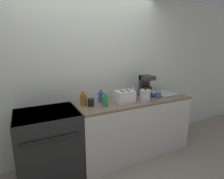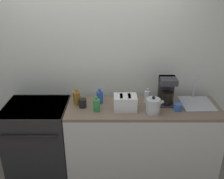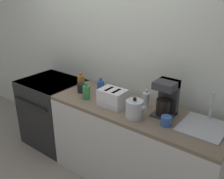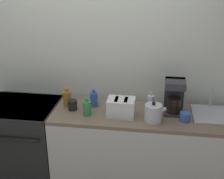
{
  "view_description": "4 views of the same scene",
  "coord_description": "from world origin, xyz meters",
  "px_view_note": "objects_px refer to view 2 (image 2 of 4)",
  "views": [
    {
      "loc": [
        -0.87,
        -1.89,
        1.68
      ],
      "look_at": [
        0.29,
        0.37,
        1.11
      ],
      "focal_mm": 28.0,
      "sensor_mm": 36.0,
      "label": 1
    },
    {
      "loc": [
        0.28,
        -2.38,
        2.32
      ],
      "look_at": [
        0.29,
        0.38,
        1.12
      ],
      "focal_mm": 40.0,
      "sensor_mm": 36.0,
      "label": 2
    },
    {
      "loc": [
        1.85,
        -1.61,
        2.07
      ],
      "look_at": [
        0.32,
        0.38,
        1.03
      ],
      "focal_mm": 40.0,
      "sensor_mm": 36.0,
      "label": 3
    },
    {
      "loc": [
        0.74,
        -2.5,
        2.35
      ],
      "look_at": [
        0.32,
        0.39,
        1.14
      ],
      "focal_mm": 50.0,
      "sensor_mm": 36.0,
      "label": 4
    }
  ],
  "objects_px": {
    "coffee_maker": "(166,90)",
    "cup_blue": "(177,107)",
    "kettle": "(152,106)",
    "bottle_green": "(96,105)",
    "toaster": "(124,103)",
    "bottle_clear": "(146,97)",
    "bottle_amber": "(76,98)",
    "cup_black": "(82,103)",
    "stove": "(38,137)",
    "bottle_blue": "(99,97)"
  },
  "relations": [
    {
      "from": "stove",
      "to": "cup_black",
      "type": "relative_size",
      "value": 8.58
    },
    {
      "from": "kettle",
      "to": "bottle_green",
      "type": "bearing_deg",
      "value": 176.31
    },
    {
      "from": "coffee_maker",
      "to": "bottle_amber",
      "type": "relative_size",
      "value": 1.73
    },
    {
      "from": "bottle_blue",
      "to": "cup_blue",
      "type": "bearing_deg",
      "value": -12.02
    },
    {
      "from": "coffee_maker",
      "to": "cup_black",
      "type": "height_order",
      "value": "coffee_maker"
    },
    {
      "from": "toaster",
      "to": "bottle_amber",
      "type": "relative_size",
      "value": 1.33
    },
    {
      "from": "bottle_clear",
      "to": "bottle_amber",
      "type": "xyz_separation_m",
      "value": [
        -0.87,
        -0.05,
        0.01
      ]
    },
    {
      "from": "coffee_maker",
      "to": "bottle_green",
      "type": "xyz_separation_m",
      "value": [
        -0.85,
        -0.2,
        -0.1
      ]
    },
    {
      "from": "kettle",
      "to": "cup_blue",
      "type": "height_order",
      "value": "kettle"
    },
    {
      "from": "bottle_green",
      "to": "bottle_amber",
      "type": "bearing_deg",
      "value": 144.74
    },
    {
      "from": "bottle_clear",
      "to": "bottle_amber",
      "type": "bearing_deg",
      "value": -176.91
    },
    {
      "from": "bottle_clear",
      "to": "cup_black",
      "type": "distance_m",
      "value": 0.8
    },
    {
      "from": "bottle_green",
      "to": "cup_blue",
      "type": "bearing_deg",
      "value": 0.78
    },
    {
      "from": "stove",
      "to": "bottle_clear",
      "type": "xyz_separation_m",
      "value": [
        1.38,
        0.1,
        0.53
      ]
    },
    {
      "from": "kettle",
      "to": "bottle_blue",
      "type": "height_order",
      "value": "kettle"
    },
    {
      "from": "bottle_green",
      "to": "bottle_blue",
      "type": "xyz_separation_m",
      "value": [
        0.03,
        0.21,
        0.0
      ]
    },
    {
      "from": "kettle",
      "to": "cup_blue",
      "type": "xyz_separation_m",
      "value": [
        0.3,
        0.06,
        -0.04
      ]
    },
    {
      "from": "stove",
      "to": "coffee_maker",
      "type": "height_order",
      "value": "coffee_maker"
    },
    {
      "from": "stove",
      "to": "cup_blue",
      "type": "relative_size",
      "value": 9.42
    },
    {
      "from": "stove",
      "to": "coffee_maker",
      "type": "xyz_separation_m",
      "value": [
        1.61,
        0.07,
        0.63
      ]
    },
    {
      "from": "bottle_green",
      "to": "cup_blue",
      "type": "distance_m",
      "value": 0.95
    },
    {
      "from": "coffee_maker",
      "to": "bottle_amber",
      "type": "distance_m",
      "value": 1.11
    },
    {
      "from": "bottle_green",
      "to": "toaster",
      "type": "bearing_deg",
      "value": 6.13
    },
    {
      "from": "coffee_maker",
      "to": "bottle_green",
      "type": "relative_size",
      "value": 1.9
    },
    {
      "from": "stove",
      "to": "bottle_green",
      "type": "bearing_deg",
      "value": -9.19
    },
    {
      "from": "toaster",
      "to": "cup_black",
      "type": "xyz_separation_m",
      "value": [
        -0.51,
        0.06,
        -0.04
      ]
    },
    {
      "from": "bottle_green",
      "to": "bottle_blue",
      "type": "height_order",
      "value": "bottle_blue"
    },
    {
      "from": "bottle_amber",
      "to": "bottle_blue",
      "type": "height_order",
      "value": "bottle_amber"
    },
    {
      "from": "toaster",
      "to": "bottle_blue",
      "type": "distance_m",
      "value": 0.35
    },
    {
      "from": "kettle",
      "to": "bottle_amber",
      "type": "distance_m",
      "value": 0.93
    },
    {
      "from": "toaster",
      "to": "coffee_maker",
      "type": "xyz_separation_m",
      "value": [
        0.51,
        0.16,
        0.09
      ]
    },
    {
      "from": "bottle_green",
      "to": "bottle_blue",
      "type": "relative_size",
      "value": 0.97
    },
    {
      "from": "toaster",
      "to": "bottle_green",
      "type": "relative_size",
      "value": 1.46
    },
    {
      "from": "toaster",
      "to": "bottle_blue",
      "type": "xyz_separation_m",
      "value": [
        -0.31,
        0.17,
        -0.01
      ]
    },
    {
      "from": "kettle",
      "to": "bottle_blue",
      "type": "xyz_separation_m",
      "value": [
        -0.62,
        0.25,
        -0.01
      ]
    },
    {
      "from": "bottle_clear",
      "to": "coffee_maker",
      "type": "bearing_deg",
      "value": -7.45
    },
    {
      "from": "bottle_clear",
      "to": "cup_black",
      "type": "relative_size",
      "value": 1.76
    },
    {
      "from": "bottle_blue",
      "to": "bottle_green",
      "type": "bearing_deg",
      "value": -97.5
    },
    {
      "from": "cup_black",
      "to": "bottle_green",
      "type": "bearing_deg",
      "value": -29.12
    },
    {
      "from": "coffee_maker",
      "to": "bottle_clear",
      "type": "height_order",
      "value": "coffee_maker"
    },
    {
      "from": "kettle",
      "to": "coffee_maker",
      "type": "height_order",
      "value": "coffee_maker"
    },
    {
      "from": "kettle",
      "to": "bottle_green",
      "type": "relative_size",
      "value": 1.14
    },
    {
      "from": "bottle_blue",
      "to": "cup_black",
      "type": "height_order",
      "value": "bottle_blue"
    },
    {
      "from": "bottle_blue",
      "to": "stove",
      "type": "bearing_deg",
      "value": -173.73
    },
    {
      "from": "bottle_clear",
      "to": "bottle_amber",
      "type": "relative_size",
      "value": 0.94
    },
    {
      "from": "stove",
      "to": "bottle_amber",
      "type": "bearing_deg",
      "value": 6.24
    },
    {
      "from": "bottle_clear",
      "to": "kettle",
      "type": "bearing_deg",
      "value": -82.8
    },
    {
      "from": "coffee_maker",
      "to": "bottle_blue",
      "type": "xyz_separation_m",
      "value": [
        -0.82,
        0.01,
        -0.1
      ]
    },
    {
      "from": "coffee_maker",
      "to": "bottle_green",
      "type": "height_order",
      "value": "coffee_maker"
    },
    {
      "from": "coffee_maker",
      "to": "cup_blue",
      "type": "xyz_separation_m",
      "value": [
        0.1,
        -0.18,
        -0.13
      ]
    }
  ]
}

